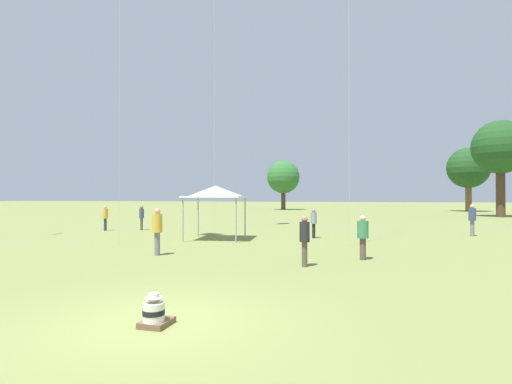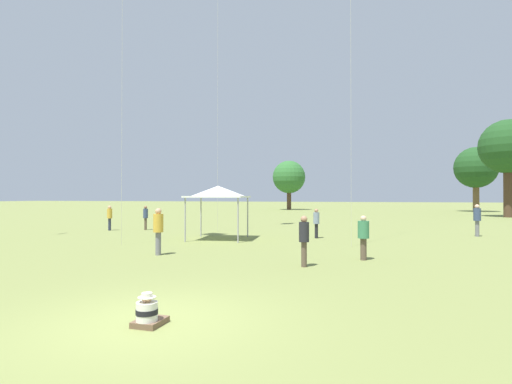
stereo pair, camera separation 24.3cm
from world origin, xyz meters
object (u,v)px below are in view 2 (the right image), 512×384
Objects in this scene: person_standing_2 at (146,215)px; distant_tree_1 at (508,147)px; person_standing_6 at (158,227)px; canopy_tent at (218,192)px; distant_tree_2 at (476,168)px; distant_tree_3 at (289,177)px; seated_toddler at (148,313)px; person_standing_0 at (477,217)px; person_standing_4 at (316,221)px; person_standing_1 at (304,236)px; person_standing_5 at (363,234)px; person_standing_3 at (110,216)px.

person_standing_2 is 37.45m from distant_tree_1.
person_standing_6 is at bearing -102.85° from person_standing_2.
canopy_tent is at bearing -77.90° from person_standing_2.
distant_tree_2 is (0.74, 15.87, -1.06)m from distant_tree_1.
distant_tree_3 is (-26.41, 16.79, -2.00)m from distant_tree_1.
person_standing_2 reaches higher than seated_toddler.
person_standing_6 is 0.22× the size of distant_tree_3.
person_standing_6 is 50.88m from distant_tree_3.
person_standing_4 is (-8.34, -3.26, -0.12)m from person_standing_0.
person_standing_5 is at bearing 51.76° from person_standing_1.
distant_tree_1 is at bearing -29.66° from person_standing_3.
person_standing_2 is 2.24m from person_standing_3.
person_standing_6 reaches higher than person_standing_2.
canopy_tent reaches higher than seated_toddler.
person_standing_4 is 0.88× the size of person_standing_6.
distant_tree_2 is at bearing 37.29° from person_standing_6.
person_standing_2 is 11.68m from person_standing_6.
person_standing_0 reaches higher than person_standing_2.
person_standing_6 reaches higher than person_standing_1.
distant_tree_3 is at bearing 179.81° from person_standing_5.
person_standing_0 is 1.10× the size of person_standing_1.
canopy_tent is (0.20, 5.66, 1.37)m from person_standing_6.
seated_toddler is at bearing -36.75° from person_standing_5.
person_standing_4 is 0.48× the size of canopy_tent.
person_standing_2 is at bearing 122.79° from seated_toddler.
person_standing_0 is 40.12m from distant_tree_2.
seated_toddler is 20.46m from person_standing_0.
distant_tree_2 is at bearing -1.94° from distant_tree_3.
person_standing_1 is 5.71m from person_standing_6.
distant_tree_1 is at bearing 52.56° from canopy_tent.
canopy_tent is 45.18m from distant_tree_3.
distant_tree_3 is at bearing 96.31° from canopy_tent.
person_standing_6 is (6.42, -9.75, 0.10)m from person_standing_2.
distant_tree_1 reaches higher than person_standing_2.
distant_tree_3 is (-12.14, 49.62, 4.39)m from person_standing_5.
person_standing_3 reaches higher than person_standing_4.
person_standing_6 is (-3.94, 7.34, 0.82)m from seated_toddler.
person_standing_0 reaches higher than person_standing_5.
person_standing_2 is 0.90× the size of person_standing_6.
distant_tree_1 is (17.72, 41.04, 7.06)m from seated_toddler.
seated_toddler is 0.37× the size of person_standing_1.
person_standing_5 is (1.77, 1.87, -0.05)m from person_standing_1.
distant_tree_2 is 1.15× the size of distant_tree_3.
person_standing_1 is 38.75m from distant_tree_1.
seated_toddler is 0.06× the size of distant_tree_1.
person_standing_3 reaches higher than person_standing_2.
person_standing_4 is at bearing -77.26° from distant_tree_3.
person_standing_3 is 0.17× the size of distant_tree_2.
person_standing_6 is 0.19× the size of distant_tree_2.
seated_toddler is at bearing -99.73° from person_standing_1.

